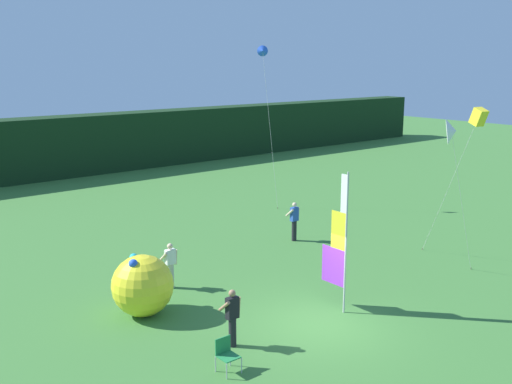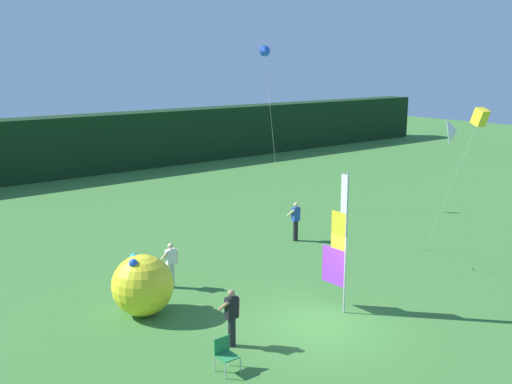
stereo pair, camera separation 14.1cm
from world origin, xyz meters
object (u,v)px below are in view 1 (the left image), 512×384
Objects in this scene: person_near_banner at (232,316)px; person_far_left at (170,264)px; inflatable_balloon at (143,285)px; kite_blue_delta_0 at (263,53)px; folding_chair at (226,353)px; kite_white_delta_1 at (452,132)px; person_mid_field at (294,220)px; kite_yellow_box_2 at (478,118)px; banner_flag at (339,245)px.

person_far_left is at bearing 78.66° from person_near_banner.
inflatable_balloon is 16.73m from kite_blue_delta_0.
person_far_left is at bearing 71.79° from folding_chair.
person_near_banner is 9.84m from kite_white_delta_1.
person_mid_field reaches higher than person_near_banner.
person_far_left is 0.19× the size of kite_blue_delta_0.
kite_yellow_box_2 is at bearing -20.11° from inflatable_balloon.
kite_white_delta_1 is at bearing -101.65° from kite_blue_delta_0.
kite_white_delta_1 is 2.13m from kite_yellow_box_2.
banner_flag is 5.65m from kite_white_delta_1.
person_mid_field reaches higher than folding_chair.
kite_white_delta_1 is at bearing -87.03° from person_mid_field.
folding_chair is (-0.96, -0.99, -0.39)m from person_near_banner.
folding_chair is at bearing -133.97° from person_near_banner.
kite_blue_delta_0 reaches higher than kite_yellow_box_2.
kite_white_delta_1 is (9.51, -4.52, 4.55)m from inflatable_balloon.
kite_blue_delta_0 is (12.31, 13.21, 7.79)m from folding_chair.
inflatable_balloon is (-5.04, 3.62, -1.21)m from banner_flag.
banner_flag is 0.53× the size of kite_blue_delta_0.
person_near_banner is 18.25m from kite_blue_delta_0.
banner_flag is 15.55m from kite_blue_delta_0.
kite_white_delta_1 is (-2.73, -13.25, -2.77)m from kite_blue_delta_0.
folding_chair is 10.81m from kite_white_delta_1.
person_mid_field is 0.88× the size of inflatable_balloon.
banner_flag is 2.71× the size of person_near_banner.
person_near_banner is 10.37m from person_mid_field.
person_far_left is at bearing -169.13° from person_mid_field.
kite_blue_delta_0 reaches higher than kite_white_delta_1.
kite_white_delta_1 is (9.57, -0.04, 5.02)m from folding_chair.
person_near_banner is 11.82m from kite_yellow_box_2.
banner_flag is at bearing -122.44° from person_mid_field.
person_near_banner is at bearing 173.19° from kite_white_delta_1.
inflatable_balloon is at bearing 159.89° from kite_yellow_box_2.
person_far_left is at bearing -144.81° from kite_blue_delta_0.
kite_blue_delta_0 reaches higher than person_mid_field.
person_far_left is at bearing 142.10° from kite_white_delta_1.
kite_blue_delta_0 is 13.81m from kite_white_delta_1.
kite_yellow_box_2 reaches higher than kite_white_delta_1.
kite_white_delta_1 is (4.47, -0.90, 3.34)m from banner_flag.
inflatable_balloon is at bearing 154.60° from kite_white_delta_1.
banner_flag is 5.14× the size of folding_chair.
person_near_banner is at bearing -132.88° from kite_blue_delta_0.
kite_yellow_box_2 reaches higher than person_mid_field.
kite_white_delta_1 reaches higher than folding_chair.
folding_chair is 0.10× the size of kite_blue_delta_0.
folding_chair is at bearing -132.97° from kite_blue_delta_0.
person_near_banner is 1.43m from folding_chair.
kite_blue_delta_0 is (12.24, 8.73, 7.32)m from inflatable_balloon.
kite_white_delta_1 reaches higher than person_near_banner.
person_far_left is 2.36m from inflatable_balloon.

